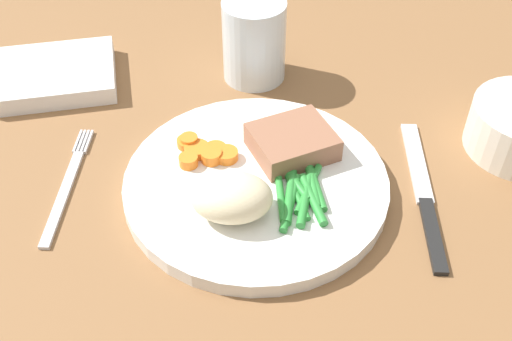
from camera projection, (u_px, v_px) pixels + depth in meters
dining_table at (236, 201)px, 61.84cm from camera, size 120.00×90.00×2.00cm
dinner_plate at (256, 184)px, 61.07cm from camera, size 26.00×26.00×1.60cm
meat_portion at (292, 142)px, 62.54cm from camera, size 10.05×9.56×2.48cm
mashed_potatoes at (228, 197)px, 55.80cm from camera, size 7.50×5.68×4.03cm
carrot_slices at (203, 151)px, 62.67cm from camera, size 6.43×4.97×1.20cm
green_beans at (301, 193)px, 58.50cm from camera, size 5.01×9.84×0.87cm
fork at (67, 185)px, 61.84cm from camera, size 1.44×16.60×0.40cm
knife at (424, 195)px, 60.80cm from camera, size 1.70×20.50×0.64cm
water_glass at (254, 46)px, 73.19cm from camera, size 7.46×7.46×9.77cm
napkin at (56, 75)px, 74.23cm from camera, size 16.23×14.53×2.19cm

